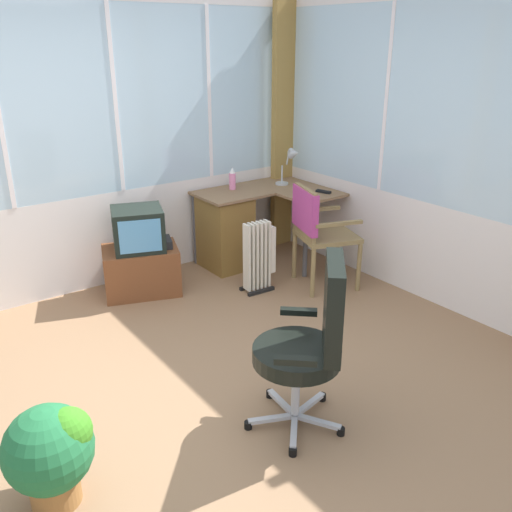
% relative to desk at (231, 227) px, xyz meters
% --- Properties ---
extents(ground, '(5.64, 5.01, 0.06)m').
position_rel_desk_xyz_m(ground, '(-1.40, -1.69, -0.43)').
color(ground, '#8D694B').
extents(north_window_panel, '(4.64, 0.07, 2.57)m').
position_rel_desk_xyz_m(north_window_panel, '(-1.40, 0.34, 0.88)').
color(north_window_panel, silver).
rests_on(north_window_panel, ground).
extents(east_window_panel, '(0.07, 4.01, 2.57)m').
position_rel_desk_xyz_m(east_window_panel, '(0.95, -1.69, 0.88)').
color(east_window_panel, silver).
rests_on(east_window_panel, ground).
extents(curtain_corner, '(0.28, 0.08, 2.47)m').
position_rel_desk_xyz_m(curtain_corner, '(0.82, 0.21, 0.83)').
color(curtain_corner, '#A17C3D').
rests_on(curtain_corner, ground).
extents(desk, '(1.20, 0.98, 0.74)m').
position_rel_desk_xyz_m(desk, '(0.00, 0.00, 0.00)').
color(desk, '#846344').
rests_on(desk, ground).
extents(desk_lamp, '(0.23, 0.20, 0.37)m').
position_rel_desk_xyz_m(desk_lamp, '(0.69, -0.08, 0.58)').
color(desk_lamp, '#B2B7BC').
rests_on(desk_lamp, desk).
extents(tv_remote, '(0.09, 0.16, 0.02)m').
position_rel_desk_xyz_m(tv_remote, '(0.73, -0.51, 0.35)').
color(tv_remote, black).
rests_on(tv_remote, desk).
extents(spray_bottle, '(0.06, 0.06, 0.22)m').
position_rel_desk_xyz_m(spray_bottle, '(0.10, 0.11, 0.44)').
color(spray_bottle, pink).
rests_on(spray_bottle, desk).
extents(wooden_armchair, '(0.62, 0.61, 0.92)m').
position_rel_desk_xyz_m(wooden_armchair, '(0.33, -0.85, 0.19)').
color(wooden_armchair, olive).
rests_on(wooden_armchair, ground).
extents(office_chair, '(0.59, 0.61, 1.03)m').
position_rel_desk_xyz_m(office_chair, '(-0.99, -2.28, 0.18)').
color(office_chair, '#B7B7BF').
rests_on(office_chair, ground).
extents(tv_on_stand, '(0.75, 0.63, 0.77)m').
position_rel_desk_xyz_m(tv_on_stand, '(-0.98, -0.05, -0.06)').
color(tv_on_stand, brown).
rests_on(tv_on_stand, ground).
extents(space_heater, '(0.31, 0.19, 0.64)m').
position_rel_desk_xyz_m(space_heater, '(-0.12, -0.63, -0.08)').
color(space_heater, silver).
rests_on(space_heater, ground).
extents(potted_plant, '(0.43, 0.43, 0.53)m').
position_rel_desk_xyz_m(potted_plant, '(-2.36, -1.99, -0.09)').
color(potted_plant, '#956232').
rests_on(potted_plant, ground).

